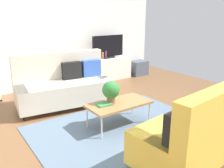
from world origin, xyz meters
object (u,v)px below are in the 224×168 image
Objects in this scene: table_book_0 at (104,104)px; bottle_0 at (103,55)px; couch_green at (202,129)px; potted_plant at (111,91)px; storage_trunk at (138,68)px; tv at (108,47)px; tv_console at (108,69)px; vase_0 at (89,57)px; bottle_1 at (106,55)px; couch_beige at (64,85)px; vase_1 at (95,57)px; coffee_table at (119,104)px.

bottle_0 is at bearing 57.53° from table_book_0.
couch_green is at bearing -69.11° from table_book_0.
storage_trunk is at bearing 41.53° from potted_plant.
tv is at bearing 175.84° from storage_trunk.
couch_green reaches higher than tv_console.
tv is at bearing 56.86° from potted_plant.
tv is 0.63m from vase_0.
storage_trunk is (1.10, -0.08, -0.73)m from tv.
bottle_0 is 0.10m from bottle_1.
couch_beige is at bearing -148.59° from tv.
vase_1 is (0.19, 0.00, -0.03)m from vase_0.
vase_1 is (1.13, 2.64, 0.31)m from coffee_table.
storage_trunk is 3.78m from table_book_0.
couch_green is (0.67, -2.84, -0.01)m from couch_beige.
storage_trunk is (2.99, 1.07, -0.23)m from couch_beige.
tv reaches higher than coffee_table.
table_book_0 is at bearing -122.47° from bottle_0.
couch_green is at bearing -101.59° from vase_1.
couch_beige is 1.99× the size of tv.
vase_1 is at bearing 169.78° from tv.
potted_plant is at bearing 6.29° from table_book_0.
bottle_0 reaches higher than potted_plant.
table_book_0 is at bearing -114.99° from vase_0.
bottle_1 is at bearing -16.97° from vase_1.
bottle_1 is (0.49, -0.09, 0.02)m from vase_0.
coffee_table is 2.94m from bottle_1.
storage_trunk is at bearing 53.23° from couch_green.
coffee_table is at bearing -117.33° from bottle_0.
couch_green reaches higher than vase_1.
vase_0 is at bearing 70.49° from coffee_table.
bottle_1 is (1.69, 2.50, 0.31)m from table_book_0.
potted_plant is 2.78m from vase_0.
coffee_table is at bearing -120.51° from tv.
tv is at bearing -6.88° from vase_0.
couch_green is 4.56m from storage_trunk.
bottle_1 reaches higher than tv_console.
potted_plant is (-0.12, 0.07, 0.25)m from coffee_table.
tv is at bearing -90.00° from tv_console.
tv_console is at bearing 174.81° from storage_trunk.
couch_beige is at bearing -147.74° from bottle_1.
bottle_0 is (1.44, 2.48, 0.10)m from potted_plant.
potted_plant is 2.92m from bottle_1.
couch_beige is 2.92m from couch_green.
vase_1 reaches higher than table_book_0.
bottle_0 is 0.90× the size of bottle_1.
vase_0 reaches higher than coffee_table.
potted_plant is at bearing -120.06° from bottle_0.
tv is 0.29m from bottle_0.
storage_trunk is at bearing -2.88° from bottle_1.
tv_console is 1.11m from storage_trunk.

